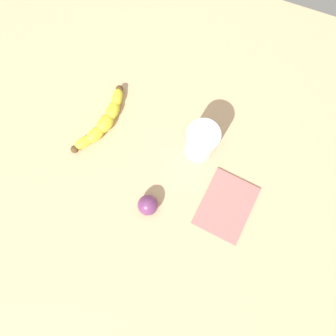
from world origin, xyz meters
The scene contains 5 objects.
wooden_tabletop centered at (0.00, 0.00, 1.50)cm, with size 120.00×120.00×3.00cm, color tan.
banana centered at (6.68, 13.60, 4.84)cm, with size 21.35×8.31×3.69cm.
smoothie_glass centered at (9.25, -12.11, 8.39)cm, with size 7.89×7.89×11.58cm.
plum_fruit centered at (-9.39, -5.21, 5.54)cm, with size 5.09×5.09×5.09cm, color #6B3360.
folded_napkin centered at (-2.64, -23.50, 3.30)cm, with size 15.66×12.09×0.60cm, color #BC6660.
Camera 1 is at (-13.71, -12.02, 80.48)cm, focal length 32.81 mm.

